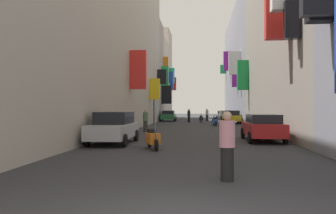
{
  "coord_description": "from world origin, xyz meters",
  "views": [
    {
      "loc": [
        0.41,
        -5.03,
        1.77
      ],
      "look_at": [
        -2.88,
        29.56,
        1.87
      ],
      "focal_mm": 36.5,
      "sensor_mm": 36.0,
      "label": 1
    }
  ],
  "objects": [
    {
      "name": "ground_plane",
      "position": [
        0.0,
        30.0,
        0.0
      ],
      "size": [
        140.0,
        140.0,
        0.0
      ],
      "primitive_type": "plane",
      "color": "#2D2D30"
    },
    {
      "name": "building_left_near",
      "position": [
        -8.0,
        19.93,
        9.74
      ],
      "size": [
        7.27,
        39.85,
        19.48
      ],
      "color": "#B2A899",
      "rests_on": "ground"
    },
    {
      "name": "building_left_mid_a",
      "position": [
        -7.95,
        42.45,
        6.84
      ],
      "size": [
        7.4,
        5.19,
        13.73
      ],
      "color": "#9E9384",
      "rests_on": "ground"
    },
    {
      "name": "building_left_mid_b",
      "position": [
        -7.97,
        49.03,
        6.31
      ],
      "size": [
        7.25,
        8.01,
        12.64
      ],
      "color": "#BCB29E",
      "rests_on": "ground"
    },
    {
      "name": "building_left_mid_c",
      "position": [
        -7.99,
        56.53,
        7.81
      ],
      "size": [
        6.88,
        6.95,
        15.62
      ],
      "color": "#B2A899",
      "rests_on": "ground"
    },
    {
      "name": "building_right_mid_a",
      "position": [
        7.99,
        19.96,
        7.4
      ],
      "size": [
        7.23,
        21.22,
        14.82
      ],
      "color": "gray",
      "rests_on": "ground"
    },
    {
      "name": "building_right_mid_b",
      "position": [
        7.99,
        45.29,
        7.79
      ],
      "size": [
        7.38,
        29.42,
        15.57
      ],
      "color": "gray",
      "rests_on": "ground"
    },
    {
      "name": "parked_car_yellow",
      "position": [
        3.93,
        34.53,
        0.78
      ],
      "size": [
        2.03,
        4.38,
        1.49
      ],
      "color": "gold",
      "rests_on": "ground"
    },
    {
      "name": "parked_car_grey",
      "position": [
        3.94,
        49.69,
        0.71
      ],
      "size": [
        2.0,
        4.39,
        1.32
      ],
      "color": "slate",
      "rests_on": "ground"
    },
    {
      "name": "parked_car_red",
      "position": [
        3.73,
        13.64,
        0.76
      ],
      "size": [
        1.89,
        4.49,
        1.43
      ],
      "color": "#B21E1E",
      "rests_on": "ground"
    },
    {
      "name": "parked_car_green",
      "position": [
        -3.84,
        40.44,
        0.75
      ],
      "size": [
        1.94,
        4.26,
        1.42
      ],
      "color": "#236638",
      "rests_on": "ground"
    },
    {
      "name": "parked_car_silver",
      "position": [
        -3.88,
        11.58,
        0.81
      ],
      "size": [
        1.92,
        4.28,
        1.57
      ],
      "color": "#B7B7BC",
      "rests_on": "ground"
    },
    {
      "name": "parked_car_blue",
      "position": [
        3.87,
        42.07,
        0.74
      ],
      "size": [
        1.84,
        4.35,
        1.4
      ],
      "color": "navy",
      "rests_on": "ground"
    },
    {
      "name": "scooter_orange",
      "position": [
        -1.64,
        9.56,
        0.46
      ],
      "size": [
        0.8,
        1.88,
        1.13
      ],
      "color": "orange",
      "rests_on": "ground"
    },
    {
      "name": "scooter_blue",
      "position": [
        1.82,
        28.73,
        0.46
      ],
      "size": [
        0.57,
        1.81,
        1.13
      ],
      "color": "#2D4CAD",
      "rests_on": "ground"
    },
    {
      "name": "scooter_black",
      "position": [
        0.5,
        36.98,
        0.46
      ],
      "size": [
        0.44,
        1.96,
        1.13
      ],
      "color": "black",
      "rests_on": "ground"
    },
    {
      "name": "pedestrian_crossing",
      "position": [
        2.99,
        38.2,
        0.77
      ],
      "size": [
        0.46,
        0.46,
        1.55
      ],
      "color": "#2F2F2F",
      "rests_on": "ground"
    },
    {
      "name": "pedestrian_near_left",
      "position": [
        1.32,
        41.59,
        0.84
      ],
      "size": [
        0.53,
        0.53,
        1.68
      ],
      "color": "black",
      "rests_on": "ground"
    },
    {
      "name": "pedestrian_near_right",
      "position": [
        -1.01,
        37.05,
        0.82
      ],
      "size": [
        0.52,
        0.52,
        1.65
      ],
      "color": "black",
      "rests_on": "ground"
    },
    {
      "name": "pedestrian_mid_street",
      "position": [
        1.05,
        3.33,
        0.84
      ],
      "size": [
        0.51,
        0.51,
        1.69
      ],
      "color": "black",
      "rests_on": "ground"
    },
    {
      "name": "pedestrian_far_away",
      "position": [
        -3.64,
        19.91,
        0.84
      ],
      "size": [
        0.52,
        0.52,
        1.68
      ],
      "color": "#2C2C2C",
      "rests_on": "ground"
    },
    {
      "name": "traffic_light_near_corner",
      "position": [
        -4.58,
        31.38,
        3.08
      ],
      "size": [
        0.26,
        0.34,
        4.56
      ],
      "color": "#2D2D2D",
      "rests_on": "ground"
    }
  ]
}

